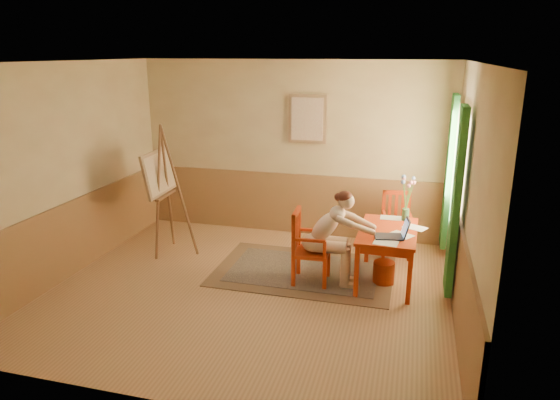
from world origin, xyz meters
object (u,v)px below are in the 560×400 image
(figure, at_px, (332,234))
(easel, at_px, (161,178))
(chair_left, at_px, (308,247))
(table, at_px, (388,237))
(laptop, at_px, (394,234))
(chair_back, at_px, (396,224))

(figure, distance_m, easel, 2.67)
(chair_left, bearing_deg, easel, 167.96)
(chair_left, relative_size, figure, 0.77)
(table, height_order, chair_left, chair_left)
(figure, height_order, easel, easel)
(table, xyz_separation_m, figure, (-0.69, -0.26, 0.07))
(table, height_order, easel, easel)
(easel, bearing_deg, table, -3.77)
(table, distance_m, figure, 0.74)
(laptop, bearing_deg, table, 107.89)
(easel, bearing_deg, laptop, -8.08)
(laptop, bearing_deg, chair_back, 90.72)
(chair_back, relative_size, figure, 0.74)
(figure, height_order, laptop, figure)
(chair_back, bearing_deg, chair_left, -129.71)
(figure, distance_m, laptop, 0.77)
(figure, bearing_deg, chair_back, 59.06)
(chair_left, bearing_deg, table, 15.39)
(figure, relative_size, laptop, 2.84)
(table, height_order, laptop, laptop)
(chair_back, bearing_deg, figure, -120.94)
(laptop, relative_size, easel, 0.23)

